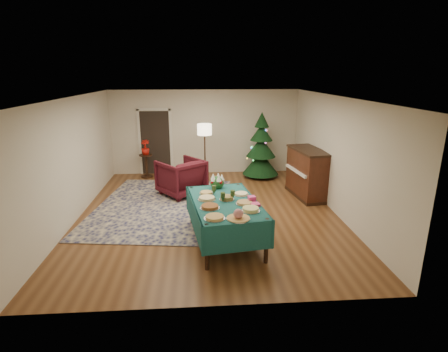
{
  "coord_description": "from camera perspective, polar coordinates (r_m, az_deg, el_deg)",
  "views": [
    {
      "loc": [
        -0.19,
        -7.76,
        3.21
      ],
      "look_at": [
        0.33,
        -0.52,
        1.06
      ],
      "focal_mm": 28.0,
      "sensor_mm": 36.0,
      "label": 1
    }
  ],
  "objects": [
    {
      "name": "platter_0",
      "position": [
        5.94,
        -1.55,
        -6.77
      ],
      "size": [
        0.37,
        0.37,
        0.05
      ],
      "color": "silver",
      "rests_on": "buffet_table"
    },
    {
      "name": "piano",
      "position": [
        9.54,
        13.47,
        0.39
      ],
      "size": [
        0.88,
        1.57,
        1.29
      ],
      "color": "black",
      "rests_on": "ground"
    },
    {
      "name": "doorway",
      "position": [
        11.52,
        -11.13,
        5.65
      ],
      "size": [
        1.08,
        0.04,
        2.16
      ],
      "color": "black",
      "rests_on": "ground"
    },
    {
      "name": "goblet_2",
      "position": [
        6.65,
        -0.19,
        -3.44
      ],
      "size": [
        0.09,
        0.09,
        0.19
      ],
      "color": "#2D471E",
      "rests_on": "buffet_table"
    },
    {
      "name": "platter_6",
      "position": [
        6.79,
        0.46,
        -3.61
      ],
      "size": [
        0.29,
        0.29,
        0.08
      ],
      "color": "silver",
      "rests_on": "buffet_table"
    },
    {
      "name": "platter_7",
      "position": [
        7.06,
        2.83,
        -2.95
      ],
      "size": [
        0.31,
        0.31,
        0.05
      ],
      "color": "silver",
      "rests_on": "buffet_table"
    },
    {
      "name": "gift_box",
      "position": [
        6.71,
        4.55,
        -3.76
      ],
      "size": [
        0.15,
        0.15,
        0.11
      ],
      "primitive_type": "cube",
      "rotation": [
        0.0,
        0.0,
        0.14
      ],
      "color": "#DC3D8B",
      "rests_on": "buffet_table"
    },
    {
      "name": "platter_2",
      "position": [
        6.27,
        4.37,
        -5.46
      ],
      "size": [
        0.34,
        0.34,
        0.07
      ],
      "color": "silver",
      "rests_on": "buffet_table"
    },
    {
      "name": "potted_plant",
      "position": [
        11.22,
        -12.71,
        4.08
      ],
      "size": [
        0.26,
        0.46,
        0.26
      ],
      "primitive_type": "imported",
      "color": "red",
      "rests_on": "side_table"
    },
    {
      "name": "buffet_table",
      "position": [
        6.78,
        0.13,
        -5.47
      ],
      "size": [
        1.55,
        2.3,
        0.83
      ],
      "color": "black",
      "rests_on": "ground"
    },
    {
      "name": "goblet_0",
      "position": [
        7.05,
        -1.66,
        -2.28
      ],
      "size": [
        0.09,
        0.09,
        0.19
      ],
      "color": "#2D471E",
      "rests_on": "buffet_table"
    },
    {
      "name": "armchair",
      "position": [
        9.5,
        -7.01,
        0.09
      ],
      "size": [
        1.43,
        1.42,
        1.08
      ],
      "primitive_type": "imported",
      "rotation": [
        0.0,
        0.0,
        3.81
      ],
      "color": "#400D16",
      "rests_on": "ground"
    },
    {
      "name": "platter_1",
      "position": [
        5.92,
        2.35,
        -6.43
      ],
      "size": [
        0.4,
        0.4,
        0.18
      ],
      "color": "silver",
      "rests_on": "buffet_table"
    },
    {
      "name": "side_table",
      "position": [
        11.34,
        -12.55,
        1.57
      ],
      "size": [
        0.41,
        0.41,
        0.74
      ],
      "color": "black",
      "rests_on": "ground"
    },
    {
      "name": "goblet_1",
      "position": [
        6.77,
        1.42,
        -3.09
      ],
      "size": [
        0.09,
        0.09,
        0.19
      ],
      "color": "#2D471E",
      "rests_on": "buffet_table"
    },
    {
      "name": "christmas_tree",
      "position": [
        11.05,
        6.07,
        4.51
      ],
      "size": [
        1.18,
        1.18,
        2.06
      ],
      "color": "black",
      "rests_on": "ground"
    },
    {
      "name": "platter_4",
      "position": [
        6.59,
        3.36,
        -4.41
      ],
      "size": [
        0.33,
        0.33,
        0.05
      ],
      "color": "silver",
      "rests_on": "buffet_table"
    },
    {
      "name": "floor_lamp",
      "position": [
        10.4,
        -3.19,
        7.02
      ],
      "size": [
        0.43,
        0.43,
        1.76
      ],
      "color": "#A57F3F",
      "rests_on": "ground"
    },
    {
      "name": "platter_5",
      "position": [
        6.8,
        -2.82,
        -3.67
      ],
      "size": [
        0.36,
        0.36,
        0.06
      ],
      "color": "silver",
      "rests_on": "buffet_table"
    },
    {
      "name": "platter_3",
      "position": [
        6.39,
        -2.33,
        -5.04
      ],
      "size": [
        0.36,
        0.36,
        0.06
      ],
      "color": "silver",
      "rests_on": "buffet_table"
    },
    {
      "name": "room_shell",
      "position": [
        7.98,
        -2.64,
        3.04
      ],
      "size": [
        7.0,
        7.0,
        7.0
      ],
      "color": "#593319",
      "rests_on": "ground"
    },
    {
      "name": "rug",
      "position": [
        8.91,
        -9.86,
        -4.77
      ],
      "size": [
        3.7,
        4.57,
        0.02
      ],
      "primitive_type": "cube",
      "rotation": [
        0.0,
        0.0,
        -0.13
      ],
      "color": "#121544",
      "rests_on": "ground"
    },
    {
      "name": "centerpiece",
      "position": [
        7.45,
        -1.14,
        -0.89
      ],
      "size": [
        0.3,
        0.3,
        0.34
      ],
      "color": "#1E4C1E",
      "rests_on": "buffet_table"
    },
    {
      "name": "platter_8",
      "position": [
        7.13,
        -2.91,
        -2.77
      ],
      "size": [
        0.28,
        0.28,
        0.05
      ],
      "color": "silver",
      "rests_on": "buffet_table"
    },
    {
      "name": "napkin_stack",
      "position": [
        6.54,
        5.07,
        -4.64
      ],
      "size": [
        0.19,
        0.19,
        0.04
      ],
      "primitive_type": "cube",
      "rotation": [
        0.0,
        0.0,
        0.14
      ],
      "color": "#EA417D",
      "rests_on": "buffet_table"
    }
  ]
}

